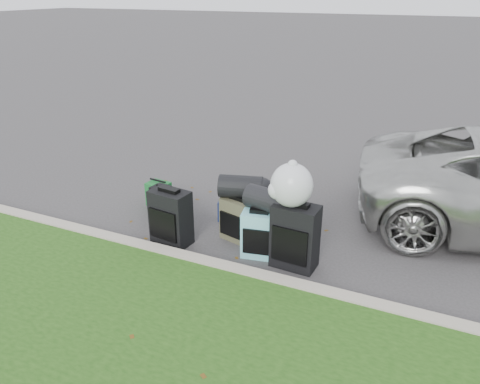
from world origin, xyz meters
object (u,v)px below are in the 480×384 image
at_px(suitcase_teal, 259,235).
at_px(suitcase_large_black_right, 295,236).
at_px(suitcase_small_black, 165,204).
at_px(tote_green, 159,194).
at_px(tote_navy, 229,210).
at_px(suitcase_large_black_left, 171,217).
at_px(suitcase_olive, 238,219).

distance_m(suitcase_teal, suitcase_large_black_right, 0.50).
relative_size(suitcase_small_black, tote_green, 1.34).
bearing_deg(tote_navy, suitcase_small_black, -169.10).
bearing_deg(suitcase_teal, suitcase_small_black, 155.78).
height_order(suitcase_small_black, tote_navy, suitcase_small_black).
height_order(suitcase_large_black_left, suitcase_teal, suitcase_large_black_left).
height_order(suitcase_small_black, suitcase_large_black_left, suitcase_large_black_left).
xyz_separation_m(tote_green, tote_navy, (1.23, -0.01, -0.03)).
bearing_deg(suitcase_small_black, suitcase_teal, -5.37).
xyz_separation_m(suitcase_small_black, tote_green, (-0.37, 0.38, -0.06)).
relative_size(suitcase_teal, suitcase_large_black_right, 0.75).
xyz_separation_m(suitcase_olive, suitcase_teal, (0.43, -0.29, 0.01)).
distance_m(tote_green, tote_navy, 1.23).
bearing_deg(suitcase_teal, suitcase_large_black_right, -14.94).
xyz_separation_m(suitcase_teal, suitcase_large_black_right, (0.49, -0.03, 0.10)).
bearing_deg(suitcase_teal, tote_green, 148.26).
xyz_separation_m(suitcase_large_black_left, suitcase_olive, (0.76, 0.46, -0.08)).
height_order(suitcase_small_black, suitcase_large_black_right, suitcase_large_black_right).
distance_m(suitcase_small_black, suitcase_teal, 1.70).
bearing_deg(suitcase_large_black_left, suitcase_teal, 14.66).
bearing_deg(tote_navy, tote_green, 167.47).
height_order(suitcase_small_black, tote_green, suitcase_small_black).
height_order(suitcase_large_black_left, suitcase_large_black_right, suitcase_large_black_right).
relative_size(suitcase_large_black_left, suitcase_teal, 1.23).
relative_size(suitcase_olive, tote_navy, 1.92).
height_order(suitcase_olive, tote_navy, suitcase_olive).
bearing_deg(suitcase_large_black_left, tote_navy, 72.97).
bearing_deg(suitcase_small_black, suitcase_olive, 3.22).
distance_m(suitcase_small_black, suitcase_olive, 1.23).
distance_m(suitcase_olive, tote_green, 1.67).
relative_size(suitcase_small_black, suitcase_teal, 0.82).
height_order(suitcase_large_black_right, tote_navy, suitcase_large_black_right).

